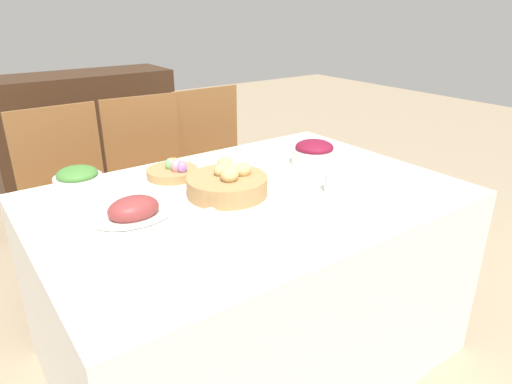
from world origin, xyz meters
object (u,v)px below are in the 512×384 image
at_px(drinking_cup, 334,183).
at_px(dinner_plate, 316,224).
at_px(beet_salad_bowl, 314,153).
at_px(egg_basket, 173,171).
at_px(bread_basket, 228,183).
at_px(chair_far_center, 154,183).
at_px(sideboard, 88,145).
at_px(ham_platter, 134,210).
at_px(fork, 279,237).
at_px(chair_far_left, 72,202).
at_px(chair_far_right, 218,168).
at_px(green_salad_bowl, 78,180).
at_px(knife, 349,212).
at_px(spoon, 355,210).
at_px(butter_dish, 202,220).

bearing_deg(drinking_cup, dinner_plate, -145.57).
bearing_deg(beet_salad_bowl, egg_basket, 159.29).
bearing_deg(bread_basket, chair_far_center, 85.72).
bearing_deg(sideboard, beet_salad_bowl, -74.47).
bearing_deg(sideboard, ham_platter, -101.49).
bearing_deg(fork, chair_far_left, 100.91).
distance_m(chair_far_right, drinking_cup, 1.12).
bearing_deg(sideboard, green_salad_bowl, -106.96).
relative_size(chair_far_right, chair_far_left, 1.00).
distance_m(chair_far_center, beet_salad_bowl, 0.95).
distance_m(knife, spoon, 0.03).
bearing_deg(ham_platter, beet_salad_bowl, 3.80).
height_order(bread_basket, beet_salad_bowl, bread_basket).
xyz_separation_m(chair_far_center, fork, (-0.13, -1.24, 0.25)).
height_order(chair_far_center, green_salad_bowl, chair_far_center).
bearing_deg(chair_far_left, egg_basket, -64.63).
relative_size(chair_far_right, egg_basket, 4.59).
bearing_deg(bread_basket, dinner_plate, -76.79).
xyz_separation_m(dinner_plate, fork, (-0.15, 0.00, -0.00)).
xyz_separation_m(fork, drinking_cup, (0.40, 0.17, 0.03)).
height_order(chair_far_right, fork, chair_far_right).
xyz_separation_m(egg_basket, spoon, (0.36, -0.67, -0.02)).
xyz_separation_m(fork, butter_dish, (-0.14, 0.22, 0.01)).
relative_size(drinking_cup, butter_dish, 0.60).
height_order(chair_far_right, beet_salad_bowl, chair_far_right).
relative_size(beet_salad_bowl, knife, 1.04).
bearing_deg(egg_basket, beet_salad_bowl, -20.71).
relative_size(chair_far_left, sideboard, 0.82).
distance_m(spoon, butter_dish, 0.53).
distance_m(bread_basket, spoon, 0.48).
xyz_separation_m(beet_salad_bowl, green_salad_bowl, (-0.94, 0.30, -0.01)).
height_order(chair_far_left, spoon, chair_far_left).
bearing_deg(green_salad_bowl, fork, -63.06).
relative_size(chair_far_center, sideboard, 0.82).
bearing_deg(bread_basket, knife, -57.82).
xyz_separation_m(egg_basket, drinking_cup, (0.42, -0.51, 0.01)).
bearing_deg(sideboard, chair_far_right, -64.36).
distance_m(ham_platter, beet_salad_bowl, 0.87).
bearing_deg(dinner_plate, butter_dish, 143.21).
bearing_deg(chair_far_right, egg_basket, -134.18).
distance_m(chair_far_left, chair_far_center, 0.44).
height_order(chair_far_center, egg_basket, chair_far_center).
bearing_deg(ham_platter, fork, -52.47).
bearing_deg(beet_salad_bowl, bread_basket, -172.33).
bearing_deg(dinner_plate, knife, 0.00).
distance_m(chair_far_center, drinking_cup, 1.15).
height_order(chair_far_right, dinner_plate, chair_far_right).
height_order(chair_far_left, sideboard, sideboard).
xyz_separation_m(dinner_plate, spoon, (0.18, 0.00, -0.00)).
relative_size(spoon, butter_dish, 1.57).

